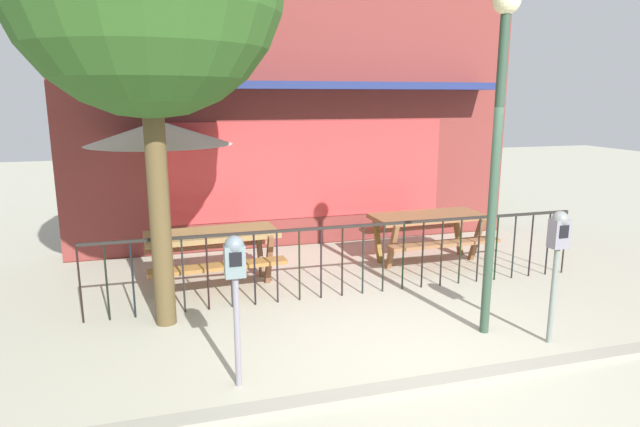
# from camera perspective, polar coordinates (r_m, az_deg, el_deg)

# --- Properties ---
(ground) EXTENTS (40.00, 40.00, 0.00)m
(ground) POSITION_cam_1_polar(r_m,az_deg,el_deg) (5.77, 9.82, -14.80)
(ground) COLOR #A6A491
(pub_storefront) EXTENTS (7.99, 1.23, 5.54)m
(pub_storefront) POSITION_cam_1_polar(r_m,az_deg,el_deg) (9.62, -2.17, 13.11)
(pub_storefront) COLOR #3F1C12
(pub_storefront) RESTS_ON ground
(patio_fence_front) EXTENTS (6.74, 0.04, 0.97)m
(patio_fence_front) POSITION_cam_1_polar(r_m,az_deg,el_deg) (7.14, 3.50, -3.56)
(patio_fence_front) COLOR black
(patio_fence_front) RESTS_ON ground
(picnic_table_left) EXTENTS (1.88, 1.47, 0.79)m
(picnic_table_left) POSITION_cam_1_polar(r_m,az_deg,el_deg) (7.65, -11.34, -3.12)
(picnic_table_left) COLOR olive
(picnic_table_left) RESTS_ON ground
(picnic_table_right) EXTENTS (1.84, 1.41, 0.79)m
(picnic_table_right) POSITION_cam_1_polar(r_m,az_deg,el_deg) (8.78, 11.28, -1.14)
(picnic_table_right) COLOR brown
(picnic_table_right) RESTS_ON ground
(patio_umbrella) EXTENTS (2.07, 2.07, 2.27)m
(patio_umbrella) POSITION_cam_1_polar(r_m,az_deg,el_deg) (8.13, -16.65, 8.11)
(patio_umbrella) COLOR black
(patio_umbrella) RESTS_ON ground
(parking_meter_near) EXTENTS (0.18, 0.17, 1.46)m
(parking_meter_near) POSITION_cam_1_polar(r_m,az_deg,el_deg) (6.14, 23.88, -2.80)
(parking_meter_near) COLOR slate
(parking_meter_near) RESTS_ON ground
(parking_meter_far) EXTENTS (0.18, 0.17, 1.43)m
(parking_meter_far) POSITION_cam_1_polar(r_m,az_deg,el_deg) (4.83, -8.98, -6.06)
(parking_meter_far) COLOR gray
(parking_meter_far) RESTS_ON ground
(street_lamp) EXTENTS (0.28, 0.28, 3.68)m
(street_lamp) POSITION_cam_1_polar(r_m,az_deg,el_deg) (5.98, 18.39, 9.93)
(street_lamp) COLOR #2E4535
(street_lamp) RESTS_ON ground
(curb_edge) EXTENTS (11.19, 0.20, 0.11)m
(curb_edge) POSITION_cam_1_polar(r_m,az_deg,el_deg) (5.35, 12.43, -17.21)
(curb_edge) COLOR gray
(curb_edge) RESTS_ON ground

